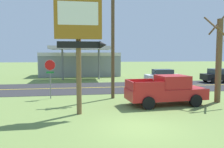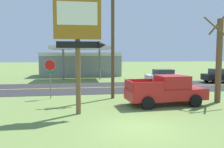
# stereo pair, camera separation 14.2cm
# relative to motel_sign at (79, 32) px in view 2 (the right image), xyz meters

# --- Properties ---
(ground_plane) EXTENTS (180.00, 180.00, 0.00)m
(ground_plane) POSITION_rel_motel_sign_xyz_m (2.62, -2.82, -4.55)
(ground_plane) COLOR olive
(road_asphalt) EXTENTS (140.00, 8.00, 0.02)m
(road_asphalt) POSITION_rel_motel_sign_xyz_m (2.62, 10.18, -4.54)
(road_asphalt) COLOR #2B2B2D
(road_asphalt) RESTS_ON ground
(road_centre_line) EXTENTS (126.00, 0.20, 0.01)m
(road_centre_line) POSITION_rel_motel_sign_xyz_m (2.62, 10.18, -4.52)
(road_centre_line) COLOR gold
(road_centre_line) RESTS_ON road_asphalt
(motel_sign) EXTENTS (2.83, 0.54, 6.69)m
(motel_sign) POSITION_rel_motel_sign_xyz_m (0.00, 0.00, 0.00)
(motel_sign) COLOR brown
(motel_sign) RESTS_ON ground
(stop_sign) EXTENTS (0.80, 0.08, 2.95)m
(stop_sign) POSITION_rel_motel_sign_xyz_m (-2.13, 5.05, -2.52)
(stop_sign) COLOR slate
(stop_sign) RESTS_ON ground
(utility_pole) EXTENTS (1.77, 0.26, 8.94)m
(utility_pole) POSITION_rel_motel_sign_xyz_m (2.56, 4.41, 0.21)
(utility_pole) COLOR brown
(utility_pole) RESTS_ON ground
(bare_tree) EXTENTS (1.75, 1.60, 6.21)m
(bare_tree) POSITION_rel_motel_sign_xyz_m (9.59, 1.81, -1.41)
(bare_tree) COLOR brown
(bare_tree) RESTS_ON ground
(gas_station) EXTENTS (12.00, 11.50, 4.40)m
(gas_station) POSITION_rel_motel_sign_xyz_m (0.50, 23.73, -2.60)
(gas_station) COLOR gray
(gas_station) RESTS_ON ground
(pickup_red_parked_on_lawn) EXTENTS (5.31, 2.49, 1.96)m
(pickup_red_parked_on_lawn) POSITION_rel_motel_sign_xyz_m (5.73, 1.61, -3.58)
(pickup_red_parked_on_lawn) COLOR red
(pickup_red_parked_on_lawn) RESTS_ON ground
(car_white_mid_lane) EXTENTS (4.20, 2.00, 1.64)m
(car_white_mid_lane) POSITION_rel_motel_sign_xyz_m (9.71, 12.18, -3.72)
(car_white_mid_lane) COLOR silver
(car_white_mid_lane) RESTS_ON ground
(car_black_far_lane) EXTENTS (4.20, 2.00, 1.64)m
(car_black_far_lane) POSITION_rel_motel_sign_xyz_m (16.73, 12.18, -3.72)
(car_black_far_lane) COLOR black
(car_black_far_lane) RESTS_ON ground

